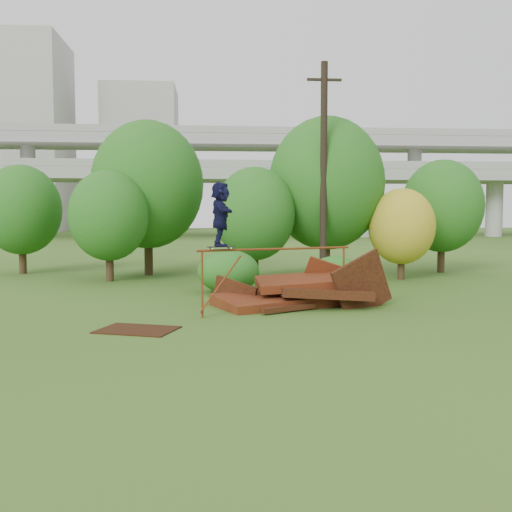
{
  "coord_description": "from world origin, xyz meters",
  "views": [
    {
      "loc": [
        -2.08,
        -14.43,
        2.75
      ],
      "look_at": [
        -0.8,
        2.0,
        1.6
      ],
      "focal_mm": 40.0,
      "sensor_mm": 36.0,
      "label": 1
    }
  ],
  "objects": [
    {
      "name": "building_left",
      "position": [
        -38.0,
        95.0,
        17.5
      ],
      "size": [
        18.0,
        16.0,
        35.0
      ],
      "primitive_type": "cube",
      "color": "#9E9E99",
      "rests_on": "ground"
    },
    {
      "name": "skater",
      "position": [
        -1.84,
        1.09,
        2.81
      ],
      "size": [
        0.6,
        1.65,
        1.75
      ],
      "primitive_type": "imported",
      "rotation": [
        0.0,
        0.0,
        1.62
      ],
      "color": "#101035",
      "rests_on": "skateboard"
    },
    {
      "name": "grind_rail",
      "position": [
        -0.24,
        1.63,
        1.46
      ],
      "size": [
        4.51,
        1.56,
        1.86
      ],
      "color": "maroon",
      "rests_on": "ground"
    },
    {
      "name": "building_right",
      "position": [
        -16.0,
        102.0,
        14.0
      ],
      "size": [
        14.0,
        14.0,
        28.0
      ],
      "primitive_type": "cube",
      "color": "#9E9E99",
      "rests_on": "ground"
    },
    {
      "name": "utility_pole",
      "position": [
        2.47,
        8.59,
        4.54
      ],
      "size": [
        1.4,
        0.28,
        8.94
      ],
      "color": "black",
      "rests_on": "ground"
    },
    {
      "name": "tree_3",
      "position": [
        3.07,
        11.01,
        4.22
      ],
      "size": [
        5.2,
        5.2,
        7.21
      ],
      "color": "black",
      "rests_on": "ground"
    },
    {
      "name": "shrub_right",
      "position": [
        2.29,
        5.5,
        0.67
      ],
      "size": [
        1.88,
        1.73,
        1.33
      ],
      "primitive_type": "ellipsoid",
      "color": "#1E5416",
      "rests_on": "ground"
    },
    {
      "name": "tree_1",
      "position": [
        -5.03,
        12.49,
        4.21
      ],
      "size": [
        5.16,
        5.16,
        7.18
      ],
      "color": "black",
      "rests_on": "ground"
    },
    {
      "name": "tree_0",
      "position": [
        -6.4,
        10.02,
        2.78
      ],
      "size": [
        3.34,
        3.34,
        4.7
      ],
      "color": "black",
      "rests_on": "ground"
    },
    {
      "name": "flat_plate",
      "position": [
        -3.89,
        -0.66,
        0.01
      ],
      "size": [
        2.13,
        1.82,
        0.03
      ],
      "primitive_type": "cube",
      "rotation": [
        0.0,
        0.0,
        -0.34
      ],
      "color": "black",
      "rests_on": "ground"
    },
    {
      "name": "shrub_left",
      "position": [
        -1.49,
        5.98,
        0.78
      ],
      "size": [
        2.24,
        2.07,
        1.55
      ],
      "primitive_type": "ellipsoid",
      "color": "#1E5416",
      "rests_on": "ground"
    },
    {
      "name": "ground",
      "position": [
        0.0,
        0.0,
        0.0
      ],
      "size": [
        240.0,
        240.0,
        0.0
      ],
      "primitive_type": "plane",
      "color": "#2D5116",
      "rests_on": "ground"
    },
    {
      "name": "tree_4",
      "position": [
        6.15,
        9.73,
        2.31
      ],
      "size": [
        2.87,
        2.87,
        3.97
      ],
      "color": "black",
      "rests_on": "ground"
    },
    {
      "name": "tree_2",
      "position": [
        -0.27,
        9.51,
        2.85
      ],
      "size": [
        3.42,
        3.42,
        4.82
      ],
      "color": "black",
      "rests_on": "ground"
    },
    {
      "name": "skateboard",
      "position": [
        -1.84,
        1.09,
        1.92
      ],
      "size": [
        0.77,
        0.43,
        0.08
      ],
      "rotation": [
        0.0,
        0.0,
        0.32
      ],
      "color": "black",
      "rests_on": "grind_rail"
    },
    {
      "name": "tree_6",
      "position": [
        -11.12,
        13.56,
        3.05
      ],
      "size": [
        3.72,
        3.72,
        5.2
      ],
      "color": "black",
      "rests_on": "ground"
    },
    {
      "name": "freeway_overpass",
      "position": [
        0.0,
        62.92,
        10.32
      ],
      "size": [
        160.0,
        15.0,
        13.7
      ],
      "color": "gray",
      "rests_on": "ground"
    },
    {
      "name": "scrap_pile",
      "position": [
        0.56,
        2.82,
        0.39
      ],
      "size": [
        5.68,
        3.37,
        2.23
      ],
      "color": "#401C0B",
      "rests_on": "ground"
    },
    {
      "name": "tree_5",
      "position": [
        9.11,
        12.56,
        3.24
      ],
      "size": [
        3.91,
        3.91,
        5.5
      ],
      "color": "black",
      "rests_on": "ground"
    }
  ]
}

